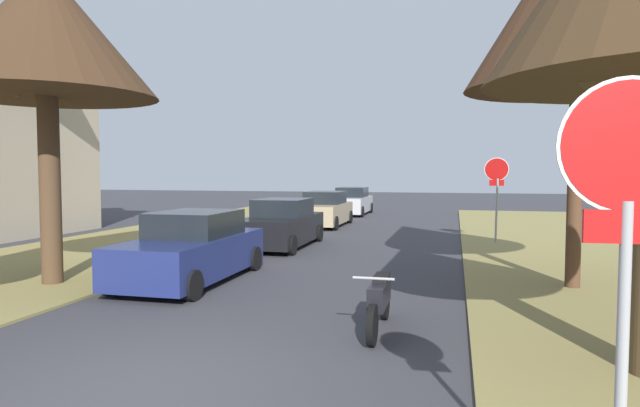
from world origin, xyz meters
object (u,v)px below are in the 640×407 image
Objects in this scene: stop_sign_far at (497,181)px; parked_sedan_tan at (324,210)px; parked_sedan_navy at (192,250)px; stop_sign_near at (627,218)px; parked_sedan_black at (281,225)px; parked_motorcycle at (379,300)px; street_tree_left_mid_a at (45,33)px; parked_sedan_silver at (352,202)px.

parked_sedan_tan is (-7.15, 4.67, -1.42)m from stop_sign_far.
parked_sedan_navy is at bearing -130.79° from stop_sign_far.
stop_sign_near reaches higher than parked_sedan_black.
parked_sedan_black is 7.01m from parked_sedan_tan.
parked_sedan_black is 9.75m from parked_motorcycle.
street_tree_left_mid_a is 9.05m from parked_motorcycle.
parked_sedan_navy is 2.15× the size of parked_motorcycle.
parked_sedan_navy is (2.78, 1.10, -4.70)m from street_tree_left_mid_a.
stop_sign_far is at bearing 43.36° from street_tree_left_mid_a.
street_tree_left_mid_a reaches higher than parked_sedan_tan.
street_tree_left_mid_a is at bearing -158.42° from parked_sedan_navy.
parked_sedan_navy is 1.00× the size of parked_sedan_tan.
parked_sedan_navy is at bearing 21.58° from street_tree_left_mid_a.
parked_sedan_silver is at bearing 101.77° from parked_motorcycle.
parked_sedan_navy is 12.90m from parked_sedan_tan.
parked_motorcycle is at bearing -102.71° from stop_sign_far.
parked_sedan_black is (-6.53, 13.41, -1.48)m from stop_sign_near.
parked_sedan_black is at bearing 117.09° from parked_motorcycle.
stop_sign_far is at bearing 49.21° from parked_sedan_navy.
parked_sedan_navy and parked_sedan_black have the same top height.
parked_sedan_navy reaches higher than parked_motorcycle.
stop_sign_near is 15.75m from stop_sign_far.
stop_sign_far is 13.97m from street_tree_left_mid_a.
parked_sedan_tan is at bearing 106.57° from parked_motorcycle.
parked_motorcycle is at bearing -73.43° from parked_sedan_tan.
parked_sedan_navy is 19.72m from parked_sedan_silver.
stop_sign_far is 8.66m from parked_sedan_tan.
stop_sign_near is 10.18m from parked_sedan_navy.
parked_motorcycle is (-2.48, -11.00, -1.66)m from stop_sign_far.
stop_sign_near reaches higher than parked_sedan_tan.
parked_motorcycle is at bearing -12.78° from street_tree_left_mid_a.
parked_motorcycle is at bearing -78.23° from parked_sedan_silver.
street_tree_left_mid_a is at bearing -136.64° from stop_sign_far.
parked_sedan_black is at bearing -88.13° from parked_sedan_tan.
parked_sedan_silver reaches higher than parked_motorcycle.
parked_sedan_navy and parked_sedan_tan have the same top height.
parked_motorcycle is at bearing -31.01° from parked_sedan_navy.
street_tree_left_mid_a reaches higher than parked_sedan_silver.
parked_sedan_tan is at bearing 90.21° from parked_sedan_navy.
parked_sedan_tan is 6.82m from parked_sedan_silver.
parked_motorcycle is at bearing -62.91° from parked_sedan_black.
stop_sign_far reaches higher than parked_motorcycle.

